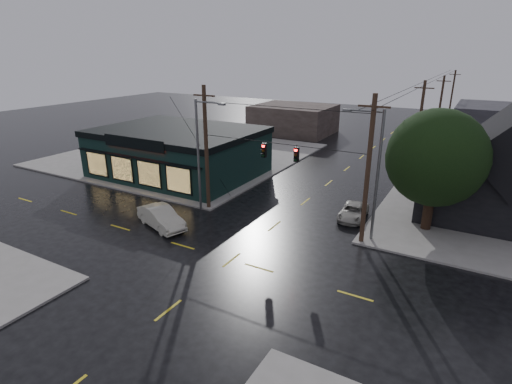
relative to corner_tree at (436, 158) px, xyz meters
The scene contains 17 objects.
ground_plane 15.86m from the corner_tree, 132.68° to the right, with size 160.00×160.00×0.00m, color black.
sidewalk_nw 31.89m from the corner_tree, 163.22° to the left, with size 28.00×28.00×0.15m, color gray.
pizza_shop 25.33m from the corner_tree, behind, with size 16.30×12.34×4.90m.
ne_building 7.89m from the corner_tree, 50.97° to the left, with size 12.60×11.60×8.75m.
corner_tree is the anchor object (origin of this frame).
utility_pole_nw 18.03m from the corner_tree, 165.05° to the right, with size 2.00×0.32×10.15m, color #312315, non-canonical shape.
utility_pole_ne 7.93m from the corner_tree, 128.94° to the right, with size 2.00×0.32×10.15m, color #312315, non-canonical shape.
utility_pole_far_a 18.30m from the corner_tree, 101.84° to the left, with size 2.00×0.32×9.65m, color #312315, non-canonical shape.
utility_pole_far_b 37.65m from the corner_tree, 95.51° to the left, with size 2.00×0.32×9.15m, color #312315, non-canonical shape.
utility_pole_far_c 57.45m from the corner_tree, 93.59° to the left, with size 2.00×0.32×9.15m, color #312315, non-canonical shape.
span_signal_assembly 10.92m from the corner_tree, 156.08° to the right, with size 13.00×0.48×1.23m.
streetlight_nw 18.48m from the corner_tree, 163.10° to the right, with size 5.40×0.30×9.15m, color slate, non-canonical shape.
streetlight_ne 7.34m from the corner_tree, 129.55° to the right, with size 5.40×0.30×9.15m, color slate, non-canonical shape.
bg_building_west 37.89m from the corner_tree, 129.63° to the left, with size 12.00×10.00×4.40m, color #312723.
bg_building_east 34.69m from the corner_tree, 80.14° to the left, with size 14.00×12.00×5.60m, color #29282D.
sedan_cream 20.30m from the corner_tree, 151.94° to the right, with size 1.67×4.80×1.58m, color beige.
suv_silver 7.29m from the corner_tree, behind, with size 1.89×4.11×1.14m, color #99968D.
Camera 1 is at (12.47, -18.81, 12.61)m, focal length 28.00 mm.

